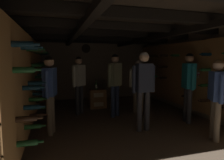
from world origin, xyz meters
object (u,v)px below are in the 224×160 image
display_bottle (96,85)px  person_guest_far_right (139,82)px  person_host_center (144,83)px  person_guest_near_right (217,92)px  wine_crate_stack (98,99)px  person_guest_rear_center (115,79)px  person_guest_far_left (79,80)px  person_guest_mid_left (50,88)px  person_guest_mid_right (189,81)px

display_bottle → person_guest_far_right: size_ratio=0.23×
person_host_center → person_guest_near_right: bearing=-37.2°
wine_crate_stack → person_guest_near_right: (1.66, -3.13, 0.64)m
person_guest_rear_center → person_guest_far_right: 0.81m
display_bottle → person_guest_near_right: size_ratio=0.22×
wine_crate_stack → person_guest_far_left: size_ratio=0.36×
person_host_center → display_bottle: bearing=103.9°
wine_crate_stack → person_guest_near_right: bearing=-62.0°
person_guest_rear_center → person_guest_mid_left: bearing=-153.8°
wine_crate_stack → person_guest_far_right: size_ratio=0.39×
person_guest_near_right → person_guest_far_left: person_guest_far_left is taller
display_bottle → person_guest_mid_right: person_guest_mid_right is taller
wine_crate_stack → display_bottle: size_ratio=1.71×
wine_crate_stack → person_guest_far_left: person_guest_far_left is taller
person_guest_rear_center → person_guest_far_right: person_guest_rear_center is taller
person_guest_far_right → person_guest_mid_left: bearing=-157.8°
person_guest_near_right → person_guest_far_left: bearing=131.9°
wine_crate_stack → display_bottle: bearing=133.1°
person_guest_mid_right → person_guest_near_right: size_ratio=1.09×
person_guest_rear_center → person_guest_far_right: bearing=13.0°
display_bottle → person_host_center: person_host_center is taller
person_guest_mid_left → person_guest_far_right: 2.65m
wine_crate_stack → person_guest_near_right: person_guest_near_right is taller
person_guest_mid_left → person_guest_rear_center: person_guest_rear_center is taller
person_host_center → person_guest_near_right: person_host_center is taller
person_guest_near_right → person_guest_rear_center: bearing=124.3°
person_guest_mid_left → person_guest_near_right: (3.07, -1.23, -0.04)m
person_host_center → person_guest_far_right: person_host_center is taller
person_guest_mid_left → person_guest_rear_center: bearing=26.2°
wine_crate_stack → display_bottle: display_bottle is taller
display_bottle → person_guest_mid_left: (-1.38, -1.94, 0.25)m
person_guest_near_right → person_guest_far_left: size_ratio=0.95×
person_guest_far_right → wine_crate_stack: bearing=139.2°
wine_crate_stack → person_guest_mid_right: size_ratio=0.35×
person_host_center → person_guest_far_right: size_ratio=1.12×
person_guest_far_left → person_guest_near_right: bearing=-48.1°
display_bottle → person_guest_mid_left: bearing=-125.4°
person_guest_mid_left → person_guest_mid_right: bearing=-3.1°
person_guest_mid_right → person_guest_far_right: person_guest_mid_right is taller
person_guest_far_right → person_guest_far_left: (-1.69, 0.34, 0.08)m
person_guest_mid_left → person_guest_rear_center: (1.67, 0.82, 0.06)m
wine_crate_stack → person_host_center: person_host_center is taller
person_guest_mid_right → person_guest_far_right: (-0.81, 1.18, -0.13)m
display_bottle → person_guest_rear_center: bearing=-75.1°
wine_crate_stack → person_guest_mid_right: bearing=-48.3°
person_host_center → person_guest_mid_left: (-1.95, 0.38, -0.07)m
person_guest_near_right → person_guest_rear_center: size_ratio=0.92×
person_guest_mid_left → person_guest_rear_center: 1.86m
display_bottle → person_guest_rear_center: (0.30, -1.11, 0.31)m
wine_crate_stack → person_guest_near_right: size_ratio=0.38×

